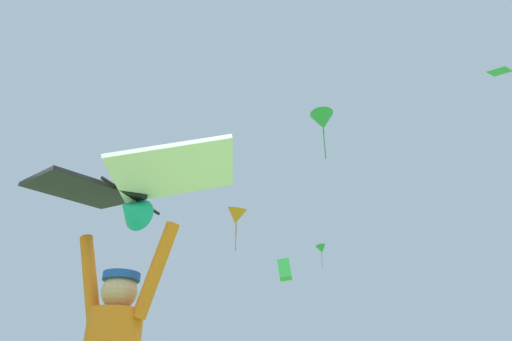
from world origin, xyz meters
TOP-DOWN VIEW (x-y plane):
  - held_stunt_kite at (-0.22, 0.00)m, footprint 1.78×1.03m
  - distant_kite_green_overhead_distant at (-10.91, 24.55)m, footprint 1.21×1.08m
  - distant_kite_green_high_right at (-3.85, 14.48)m, footprint 1.57×1.53m
  - distant_kite_green_high_left at (-11.28, 32.52)m, footprint 1.28×1.22m
  - distant_kite_orange_low_right at (-6.34, 11.15)m, footprint 1.09×1.04m
  - distant_kite_green_mid_right at (3.30, 12.23)m, footprint 0.82×0.82m

SIDE VIEW (x-z plane):
  - held_stunt_kite at x=-0.22m, z-range 2.00..2.40m
  - distant_kite_orange_low_right at x=-6.34m, z-range 6.26..8.01m
  - distant_kite_green_overhead_distant at x=-10.91m, z-range 8.23..9.66m
  - distant_kite_green_mid_right at x=3.30m, z-range 10.71..10.98m
  - distant_kite_green_high_right at x=-3.85m, z-range 11.30..13.74m
  - distant_kite_green_high_left at x=-11.28m, z-range 11.68..13.64m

